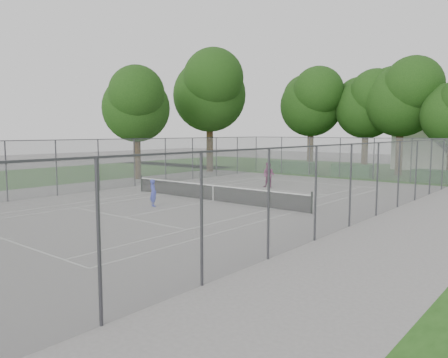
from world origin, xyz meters
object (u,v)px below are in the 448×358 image
Objects in this scene: house at (436,135)px; girl_player at (153,193)px; woman_player at (269,175)px; tennis_net at (213,192)px.

girl_player is at bearing -98.93° from house.
house is 5.04× the size of woman_player.
house is 24.75m from woman_player.
house reaches higher than tennis_net.
tennis_net is 3.70m from girl_player.
house reaches higher than girl_player.
woman_player is (-5.14, -24.05, -2.78)m from house.
house is at bearing 82.33° from tennis_net.
house is at bearing 66.74° from woman_player.
tennis_net is at bearing -97.67° from house.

